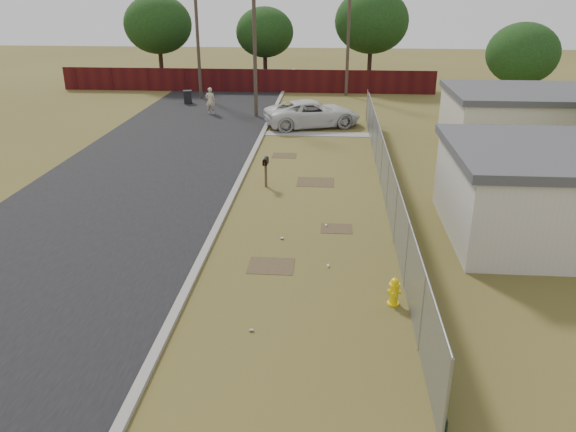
# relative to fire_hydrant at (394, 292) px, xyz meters

# --- Properties ---
(ground) EXTENTS (120.00, 120.00, 0.00)m
(ground) POSITION_rel_fire_hydrant_xyz_m (-2.70, 6.95, -0.38)
(ground) COLOR brown
(ground) RESTS_ON ground
(street) EXTENTS (15.10, 60.00, 0.12)m
(street) POSITION_rel_fire_hydrant_xyz_m (-9.46, 15.00, -0.37)
(street) COLOR black
(street) RESTS_ON ground
(chainlink_fence) EXTENTS (0.10, 27.06, 2.02)m
(chainlink_fence) POSITION_rel_fire_hydrant_xyz_m (0.42, 7.98, 0.41)
(chainlink_fence) COLOR gray
(chainlink_fence) RESTS_ON ground
(privacy_fence) EXTENTS (30.00, 0.12, 1.80)m
(privacy_fence) POSITION_rel_fire_hydrant_xyz_m (-8.70, 31.95, 0.52)
(privacy_fence) COLOR #400E0D
(privacy_fence) RESTS_ON ground
(utility_poles) EXTENTS (12.60, 8.24, 9.00)m
(utility_poles) POSITION_rel_fire_hydrant_xyz_m (-6.37, 27.62, 4.31)
(utility_poles) COLOR #43362D
(utility_poles) RESTS_ON ground
(houses) EXTENTS (9.30, 17.24, 3.10)m
(houses) POSITION_rel_fire_hydrant_xyz_m (7.00, 10.09, 1.18)
(houses) COLOR beige
(houses) RESTS_ON ground
(horizon_trees) EXTENTS (33.32, 31.94, 7.78)m
(horizon_trees) POSITION_rel_fire_hydrant_xyz_m (-1.86, 30.51, 4.25)
(horizon_trees) COLOR black
(horizon_trees) RESTS_ON ground
(fire_hydrant) EXTENTS (0.37, 0.37, 0.82)m
(fire_hydrant) POSITION_rel_fire_hydrant_xyz_m (0.00, 0.00, 0.00)
(fire_hydrant) COLOR yellow
(fire_hydrant) RESTS_ON ground
(mailbox) EXTENTS (0.22, 0.55, 1.28)m
(mailbox) POSITION_rel_fire_hydrant_xyz_m (-4.49, 9.21, 0.63)
(mailbox) COLOR brown
(mailbox) RESTS_ON ground
(pickup_truck) EXTENTS (6.29, 4.44, 1.59)m
(pickup_truck) POSITION_rel_fire_hydrant_xyz_m (-2.93, 20.37, 0.41)
(pickup_truck) COLOR silver
(pickup_truck) RESTS_ON ground
(pedestrian) EXTENTS (0.65, 0.44, 1.75)m
(pedestrian) POSITION_rel_fire_hydrant_xyz_m (-9.80, 23.44, 0.49)
(pedestrian) COLOR beige
(pedestrian) RESTS_ON ground
(trash_bin) EXTENTS (0.75, 0.73, 0.94)m
(trash_bin) POSITION_rel_fire_hydrant_xyz_m (-12.18, 26.83, 0.10)
(trash_bin) COLOR black
(trash_bin) RESTS_ON ground
(scattered_litter) EXTENTS (1.94, 6.81, 0.07)m
(scattered_litter) POSITION_rel_fire_hydrant_xyz_m (-2.65, 2.38, -0.34)
(scattered_litter) COLOR silver
(scattered_litter) RESTS_ON ground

